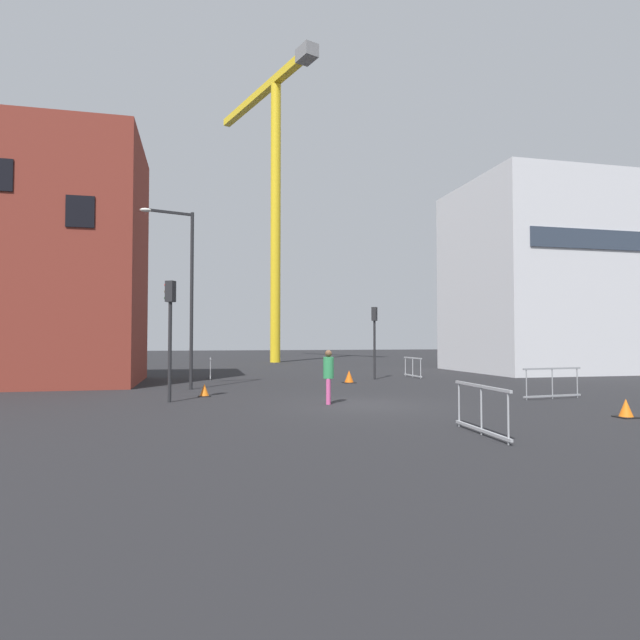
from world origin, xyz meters
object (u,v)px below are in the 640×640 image
(traffic_light_median, at_px, (374,330))
(traffic_cone_on_verge, at_px, (349,377))
(construction_crane, at_px, (274,174))
(pedestrian_walking, at_px, (328,373))
(streetlamp_tall, at_px, (185,283))
(traffic_cone_orange, at_px, (626,409))
(traffic_light_corner, at_px, (170,321))
(traffic_cone_by_barrier, at_px, (204,391))

(traffic_light_median, height_order, traffic_cone_on_verge, traffic_light_median)
(construction_crane, bearing_deg, pedestrian_walking, -94.53)
(streetlamp_tall, xyz_separation_m, traffic_light_median, (9.38, 3.48, -1.87))
(pedestrian_walking, relative_size, traffic_cone_orange, 3.46)
(streetlamp_tall, bearing_deg, construction_crane, 73.96)
(traffic_light_median, xyz_separation_m, traffic_cone_on_verge, (-1.86, -1.72, -2.24))
(traffic_cone_on_verge, bearing_deg, traffic_light_corner, -142.44)
(pedestrian_walking, xyz_separation_m, traffic_cone_orange, (6.99, -4.58, -0.78))
(traffic_cone_orange, bearing_deg, traffic_light_median, 99.10)
(streetlamp_tall, distance_m, pedestrian_walking, 8.24)
(streetlamp_tall, xyz_separation_m, traffic_cone_orange, (11.62, -10.51, -4.15))
(traffic_cone_by_barrier, distance_m, traffic_cone_on_verge, 8.13)
(traffic_cone_on_verge, bearing_deg, traffic_cone_by_barrier, -146.04)
(construction_crane, bearing_deg, traffic_cone_by_barrier, -102.93)
(traffic_light_median, distance_m, pedestrian_walking, 10.65)
(traffic_cone_by_barrier, bearing_deg, streetlamp_tall, 105.65)
(streetlamp_tall, bearing_deg, traffic_light_median, 20.37)
(traffic_cone_orange, bearing_deg, construction_crane, 97.47)
(traffic_light_median, height_order, traffic_cone_by_barrier, traffic_light_median)
(traffic_light_corner, distance_m, pedestrian_walking, 5.51)
(construction_crane, xyz_separation_m, traffic_cone_by_barrier, (-6.26, -27.24, -16.67))
(traffic_cone_orange, bearing_deg, pedestrian_walking, 146.77)
(construction_crane, height_order, traffic_cone_on_verge, construction_crane)
(traffic_light_corner, relative_size, pedestrian_walking, 2.32)
(traffic_light_corner, relative_size, traffic_cone_on_verge, 6.77)
(traffic_light_corner, bearing_deg, streetlamp_tall, 85.13)
(construction_crane, distance_m, traffic_cone_by_barrier, 32.54)
(traffic_light_corner, bearing_deg, traffic_cone_on_verge, 37.56)
(streetlamp_tall, distance_m, traffic_light_corner, 4.64)
(construction_crane, distance_m, traffic_light_median, 25.54)
(streetlamp_tall, xyz_separation_m, traffic_light_corner, (-0.37, -4.30, -1.69))
(construction_crane, bearing_deg, traffic_light_corner, -104.43)
(traffic_light_median, relative_size, pedestrian_walking, 2.15)
(streetlamp_tall, relative_size, traffic_light_corner, 1.83)
(traffic_light_corner, distance_m, traffic_cone_by_barrier, 3.13)
(streetlamp_tall, relative_size, pedestrian_walking, 4.26)
(pedestrian_walking, xyz_separation_m, traffic_cone_on_verge, (2.90, 7.69, -0.73))
(streetlamp_tall, distance_m, traffic_cone_by_barrier, 5.07)
(traffic_cone_on_verge, bearing_deg, traffic_cone_orange, -71.53)
(traffic_cone_by_barrier, distance_m, traffic_cone_orange, 13.32)
(streetlamp_tall, bearing_deg, traffic_light_corner, -94.87)
(traffic_cone_by_barrier, relative_size, traffic_cone_orange, 0.92)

